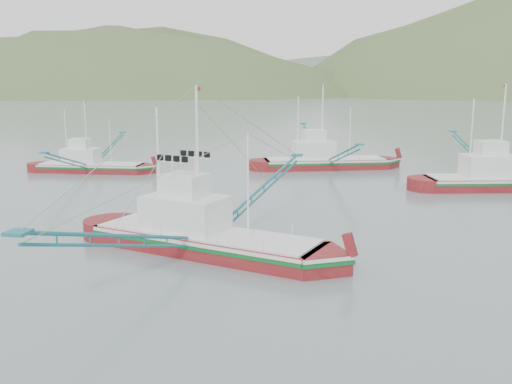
% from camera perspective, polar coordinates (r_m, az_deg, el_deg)
% --- Properties ---
extents(ground, '(1200.00, 1200.00, 0.00)m').
position_cam_1_polar(ground, '(33.37, -2.09, -7.36)').
color(ground, slate).
rests_on(ground, ground).
extents(main_boat, '(15.63, 26.73, 11.08)m').
position_cam_1_polar(main_boat, '(35.56, -5.28, -2.65)').
color(main_boat, maroon).
rests_on(main_boat, ground).
extents(bg_boat_right, '(15.53, 26.74, 11.01)m').
position_cam_1_polar(bg_boat_right, '(60.79, 23.44, 2.11)').
color(bg_boat_right, maroon).
rests_on(bg_boat_right, ground).
extents(bg_boat_far, '(15.27, 25.98, 10.85)m').
position_cam_1_polar(bg_boat_far, '(69.50, 6.88, 4.07)').
color(bg_boat_far, maroon).
rests_on(bg_boat_far, ground).
extents(bg_boat_left, '(12.45, 22.08, 8.95)m').
position_cam_1_polar(bg_boat_left, '(69.25, -16.32, 2.94)').
color(bg_boat_left, maroon).
rests_on(bg_boat_left, ground).
extents(headland_left, '(448.00, 308.00, 210.00)m').
position_cam_1_polar(headland_left, '(433.54, -14.21, 9.43)').
color(headland_left, '#485D30').
rests_on(headland_left, ground).
extents(ridge_distant, '(960.00, 400.00, 240.00)m').
position_cam_1_polar(ridge_distant, '(591.25, 14.01, 9.81)').
color(ridge_distant, slate).
rests_on(ridge_distant, ground).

